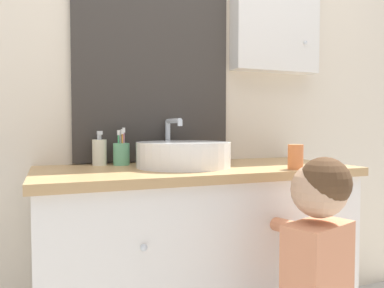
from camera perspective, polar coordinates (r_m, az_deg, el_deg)
name	(u,v)px	position (r m, az deg, el deg)	size (l,w,h in m)	color
wall_back	(179,70)	(1.91, -2.05, 11.25)	(3.20, 0.18, 2.50)	beige
vanity_counter	(197,261)	(1.69, 0.71, -17.38)	(1.32, 0.57, 0.82)	silver
sink_basin	(183,154)	(1.59, -1.31, -1.50)	(0.40, 0.46, 0.21)	white
toothbrush_holder	(121,153)	(1.69, -10.71, -1.38)	(0.07, 0.07, 0.17)	#66B27F
soap_dispenser	(99,152)	(1.70, -13.92, -1.15)	(0.06, 0.06, 0.15)	beige
child_figure	(318,269)	(1.35, 18.60, -17.64)	(0.27, 0.46, 0.90)	slate
drinking_cup	(296,157)	(1.55, 15.50, -1.91)	(0.06, 0.06, 0.10)	orange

